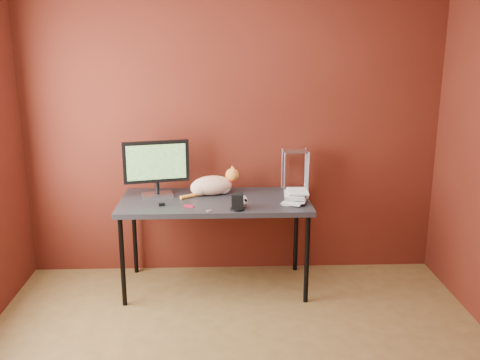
{
  "coord_description": "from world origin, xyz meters",
  "views": [
    {
      "loc": [
        -0.1,
        -2.69,
        1.99
      ],
      "look_at": [
        0.04,
        1.15,
        0.97
      ],
      "focal_mm": 40.0,
      "sensor_mm": 36.0,
      "label": 1
    }
  ],
  "objects_px": {
    "desk": "(215,206)",
    "book_stack": "(287,136)",
    "speaker": "(237,203)",
    "cat": "(212,185)",
    "skull_mug": "(241,201)",
    "monitor": "(156,166)"
  },
  "relations": [
    {
      "from": "monitor",
      "to": "cat",
      "type": "height_order",
      "value": "monitor"
    },
    {
      "from": "book_stack",
      "to": "monitor",
      "type": "bearing_deg",
      "value": 169.6
    },
    {
      "from": "speaker",
      "to": "book_stack",
      "type": "height_order",
      "value": "book_stack"
    },
    {
      "from": "desk",
      "to": "monitor",
      "type": "height_order",
      "value": "monitor"
    },
    {
      "from": "monitor",
      "to": "skull_mug",
      "type": "height_order",
      "value": "monitor"
    },
    {
      "from": "speaker",
      "to": "book_stack",
      "type": "xyz_separation_m",
      "value": [
        0.39,
        0.2,
        0.46
      ]
    },
    {
      "from": "monitor",
      "to": "speaker",
      "type": "height_order",
      "value": "monitor"
    },
    {
      "from": "book_stack",
      "to": "cat",
      "type": "bearing_deg",
      "value": 159.53
    },
    {
      "from": "desk",
      "to": "speaker",
      "type": "bearing_deg",
      "value": -57.81
    },
    {
      "from": "monitor",
      "to": "book_stack",
      "type": "xyz_separation_m",
      "value": [
        1.02,
        -0.19,
        0.27
      ]
    },
    {
      "from": "monitor",
      "to": "book_stack",
      "type": "distance_m",
      "value": 1.07
    },
    {
      "from": "desk",
      "to": "book_stack",
      "type": "distance_m",
      "value": 0.8
    },
    {
      "from": "monitor",
      "to": "cat",
      "type": "xyz_separation_m",
      "value": [
        0.45,
        0.03,
        -0.17
      ]
    },
    {
      "from": "desk",
      "to": "monitor",
      "type": "distance_m",
      "value": 0.57
    },
    {
      "from": "desk",
      "to": "skull_mug",
      "type": "bearing_deg",
      "value": -48.69
    },
    {
      "from": "book_stack",
      "to": "skull_mug",
      "type": "bearing_deg",
      "value": -157.46
    },
    {
      "from": "desk",
      "to": "book_stack",
      "type": "xyz_separation_m",
      "value": [
        0.56,
        -0.07,
        0.57
      ]
    },
    {
      "from": "desk",
      "to": "cat",
      "type": "bearing_deg",
      "value": 98.09
    },
    {
      "from": "monitor",
      "to": "skull_mug",
      "type": "distance_m",
      "value": 0.77
    },
    {
      "from": "desk",
      "to": "monitor",
      "type": "relative_size",
      "value": 2.89
    },
    {
      "from": "desk",
      "to": "cat",
      "type": "xyz_separation_m",
      "value": [
        -0.02,
        0.14,
        0.13
      ]
    },
    {
      "from": "desk",
      "to": "book_stack",
      "type": "relative_size",
      "value": 1.44
    }
  ]
}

